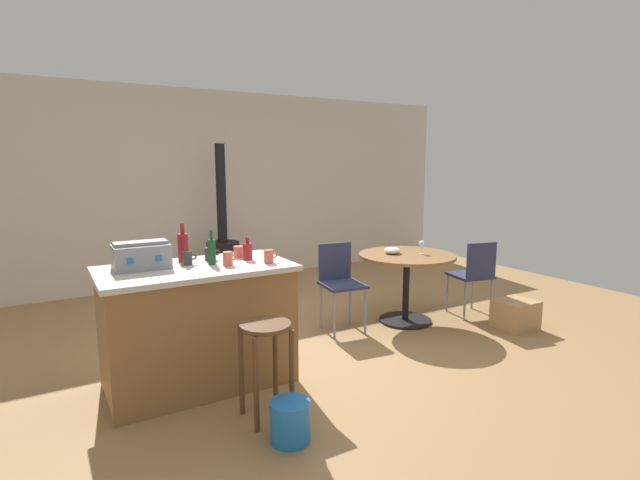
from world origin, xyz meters
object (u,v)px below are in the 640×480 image
object	(u,v)px
folding_chair_near	(340,279)
cup_4	(188,258)
kitchen_island	(198,325)
folding_chair_far	(474,272)
cardboard_box	(515,314)
wood_stove	(223,254)
bottle_0	(183,247)
wine_glass	(422,244)
dining_table	(407,270)
bottle_1	(212,251)
cup_2	(269,256)
toolbox	(141,256)
plastic_bucket	(290,421)
bottle_2	(248,251)
cup_3	(210,254)
cup_0	(239,252)
cup_1	(228,259)
wooden_stool	(266,349)
serving_bowl	(392,250)

from	to	relation	value
folding_chair_near	cup_4	world-z (taller)	cup_4
kitchen_island	folding_chair_far	world-z (taller)	kitchen_island
cardboard_box	cup_4	bearing A→B (deg)	171.03
wood_stove	cup_4	world-z (taller)	wood_stove
bottle_0	wine_glass	distance (m)	2.54
dining_table	bottle_1	bearing A→B (deg)	-172.01
kitchen_island	cup_4	xyz separation A→B (m)	(-0.04, 0.08, 0.52)
cup_2	wine_glass	size ratio (longest dim) A/B	0.77
bottle_0	cup_2	bearing A→B (deg)	-35.28
dining_table	toolbox	size ratio (longest dim) A/B	2.63
folding_chair_far	plastic_bucket	size ratio (longest dim) A/B	3.29
bottle_1	cardboard_box	size ratio (longest dim) A/B	0.69
folding_chair_near	bottle_2	xyz separation A→B (m)	(-1.17, -0.45, 0.48)
toolbox	cup_2	xyz separation A→B (m)	(0.89, -0.30, -0.04)
bottle_1	cardboard_box	bearing A→B (deg)	-8.08
cup_3	cardboard_box	world-z (taller)	cup_3
kitchen_island	cup_0	bearing A→B (deg)	21.03
cup_1	plastic_bucket	size ratio (longest dim) A/B	0.43
plastic_bucket	bottle_1	bearing A→B (deg)	96.33
folding_chair_near	plastic_bucket	distance (m)	2.09
cup_3	bottle_1	bearing A→B (deg)	-104.16
wooden_stool	cup_4	xyz separation A→B (m)	(-0.27, 0.81, 0.50)
cup_1	cup_4	world-z (taller)	same
wood_stove	bottle_2	world-z (taller)	wood_stove
dining_table	serving_bowl	bearing A→B (deg)	137.50
bottle_2	cup_4	size ratio (longest dim) A/B	1.73
kitchen_island	wooden_stool	world-z (taller)	kitchen_island
cup_0	cardboard_box	world-z (taller)	cup_0
bottle_2	cup_0	xyz separation A→B (m)	(-0.03, 0.12, -0.02)
cardboard_box	plastic_bucket	size ratio (longest dim) A/B	1.49
bottle_1	cup_2	size ratio (longest dim) A/B	2.43
bottle_2	wine_glass	bearing A→B (deg)	6.15
wine_glass	folding_chair_far	bearing A→B (deg)	-16.26
folding_chair_near	toolbox	bearing A→B (deg)	-169.75
toolbox	dining_table	bearing A→B (deg)	4.06
toolbox	cup_4	bearing A→B (deg)	-7.69
cup_0	cardboard_box	size ratio (longest dim) A/B	0.31
cup_0	plastic_bucket	world-z (taller)	cup_0
serving_bowl	kitchen_island	bearing A→B (deg)	-169.32
wood_stove	cup_4	size ratio (longest dim) A/B	18.34
kitchen_island	cup_1	bearing A→B (deg)	-24.08
cardboard_box	kitchen_island	bearing A→B (deg)	172.31
dining_table	wood_stove	size ratio (longest dim) A/B	0.52
folding_chair_near	cup_0	distance (m)	1.32
folding_chair_near	cup_4	bearing A→B (deg)	-166.29
bottle_0	bottle_1	distance (m)	0.27
wooden_stool	wine_glass	size ratio (longest dim) A/B	4.61
plastic_bucket	serving_bowl	bearing A→B (deg)	36.74
wooden_stool	cup_3	world-z (taller)	cup_3
plastic_bucket	cup_1	bearing A→B (deg)	91.53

